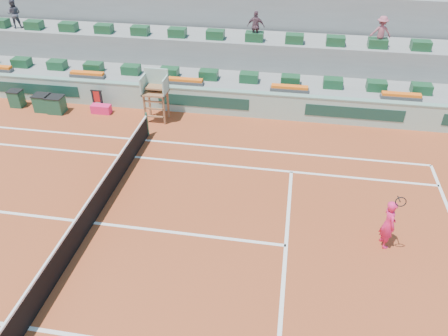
{
  "coord_description": "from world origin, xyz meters",
  "views": [
    {
      "loc": [
        6.13,
        -10.11,
        9.76
      ],
      "look_at": [
        4.0,
        2.5,
        1.0
      ],
      "focal_mm": 35.0,
      "sensor_mm": 36.0,
      "label": 1
    }
  ],
  "objects_px": {
    "umpire_chair": "(156,89)",
    "tennis_player": "(388,224)",
    "player_bag": "(101,109)",
    "drink_cooler_a": "(56,104)"
  },
  "relations": [
    {
      "from": "umpire_chair",
      "to": "tennis_player",
      "type": "distance_m",
      "value": 11.7
    },
    {
      "from": "player_bag",
      "to": "umpire_chair",
      "type": "bearing_deg",
      "value": -2.69
    },
    {
      "from": "umpire_chair",
      "to": "drink_cooler_a",
      "type": "relative_size",
      "value": 2.86
    },
    {
      "from": "player_bag",
      "to": "drink_cooler_a",
      "type": "bearing_deg",
      "value": -171.89
    },
    {
      "from": "drink_cooler_a",
      "to": "tennis_player",
      "type": "distance_m",
      "value": 15.94
    },
    {
      "from": "umpire_chair",
      "to": "tennis_player",
      "type": "bearing_deg",
      "value": -36.32
    },
    {
      "from": "umpire_chair",
      "to": "player_bag",
      "type": "bearing_deg",
      "value": 177.31
    },
    {
      "from": "drink_cooler_a",
      "to": "player_bag",
      "type": "bearing_deg",
      "value": 8.11
    },
    {
      "from": "player_bag",
      "to": "umpire_chair",
      "type": "xyz_separation_m",
      "value": [
        2.89,
        -0.14,
        1.33
      ]
    },
    {
      "from": "drink_cooler_a",
      "to": "umpire_chair",
      "type": "bearing_deg",
      "value": 1.92
    }
  ]
}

